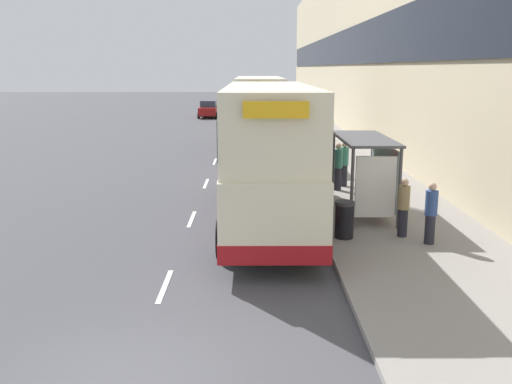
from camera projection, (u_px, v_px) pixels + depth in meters
ground_plane at (126, 382)px, 8.92m from camera, size 220.00×220.00×0.00m
pavement at (308, 127)px, 46.56m from camera, size 5.00×93.00×0.14m
terrace_facade at (360, 39)px, 45.09m from camera, size 3.10×93.00×14.12m
lane_mark_1 at (165, 286)px, 12.83m from camera, size 0.12×2.00×0.01m
lane_mark_2 at (192, 219)px, 18.51m from camera, size 0.12×2.00×0.01m
lane_mark_3 at (206, 184)px, 24.19m from camera, size 0.12×2.00×0.01m
lane_mark_4 at (215, 162)px, 29.87m from camera, size 0.12×2.00×0.01m
lane_mark_5 at (221, 147)px, 35.55m from camera, size 0.12×2.00×0.01m
lane_mark_6 at (225, 136)px, 41.23m from camera, size 0.12×2.00×0.01m
bus_shelter at (371, 162)px, 18.22m from camera, size 1.60×4.20×2.48m
double_decker_bus_near at (269, 152)px, 17.48m from camera, size 2.85×10.54×4.30m
double_decker_bus_ahead at (259, 114)px, 32.22m from camera, size 2.85×10.65×4.30m
car_0 at (208, 109)px, 56.38m from camera, size 1.91×4.07×1.66m
pedestrian_at_shelter at (431, 213)px, 15.32m from camera, size 0.33×0.33×1.69m
pedestrian_1 at (338, 166)px, 22.10m from camera, size 0.37×0.37×1.85m
pedestrian_2 at (403, 207)px, 15.99m from camera, size 0.33×0.33×1.67m
pedestrian_3 at (344, 163)px, 22.86m from camera, size 0.36×0.36×1.80m
litter_bin at (344, 219)px, 15.92m from camera, size 0.55×0.55×1.05m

